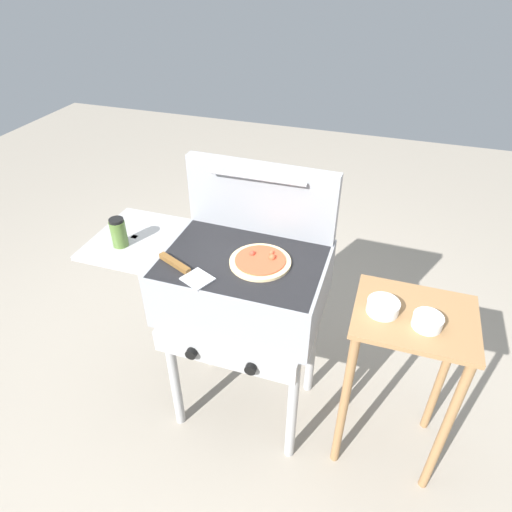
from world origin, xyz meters
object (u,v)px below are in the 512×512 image
at_px(pizza_pepperoni, 260,261).
at_px(topping_bowl_far, 383,307).
at_px(prep_table, 404,358).
at_px(topping_bowl_near, 427,322).
at_px(sauce_jar, 119,232).
at_px(spatula, 184,269).
at_px(grill, 241,287).

relative_size(pizza_pepperoni, topping_bowl_far, 2.00).
xyz_separation_m(pizza_pepperoni, prep_table, (0.59, 0.01, -0.35)).
xyz_separation_m(pizza_pepperoni, topping_bowl_near, (0.62, -0.04, -0.09)).
bearing_deg(prep_table, sauce_jar, -176.51).
height_order(pizza_pepperoni, topping_bowl_far, pizza_pepperoni).
height_order(pizza_pepperoni, topping_bowl_near, pizza_pepperoni).
distance_m(prep_table, topping_bowl_near, 0.26).
height_order(spatula, topping_bowl_far, spatula).
relative_size(sauce_jar, prep_table, 0.15).
height_order(sauce_jar, spatula, sauce_jar).
bearing_deg(spatula, topping_bowl_far, 10.04).
distance_m(grill, topping_bowl_near, 0.71).
bearing_deg(sauce_jar, topping_bowl_far, 2.78).
bearing_deg(topping_bowl_far, grill, 178.38).
height_order(prep_table, topping_bowl_near, topping_bowl_near).
xyz_separation_m(grill, topping_bowl_far, (0.56, -0.02, 0.06)).
bearing_deg(topping_bowl_far, pizza_pepperoni, 178.99).
relative_size(grill, sauce_jar, 7.94).
distance_m(pizza_pepperoni, sauce_jar, 0.57).
xyz_separation_m(sauce_jar, prep_table, (1.16, 0.07, -0.40)).
height_order(sauce_jar, prep_table, sauce_jar).
distance_m(topping_bowl_near, topping_bowl_far, 0.16).
height_order(prep_table, topping_bowl_far, topping_bowl_far).
height_order(grill, topping_bowl_near, grill).
distance_m(grill, sauce_jar, 0.53).
bearing_deg(topping_bowl_near, prep_table, 125.99).
xyz_separation_m(pizza_pepperoni, sauce_jar, (-0.57, -0.06, 0.05)).
height_order(topping_bowl_near, topping_bowl_far, same).
distance_m(grill, spatula, 0.27).
bearing_deg(spatula, prep_table, 9.99).
bearing_deg(topping_bowl_far, topping_bowl_near, -10.64).
bearing_deg(spatula, pizza_pepperoni, 28.27).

